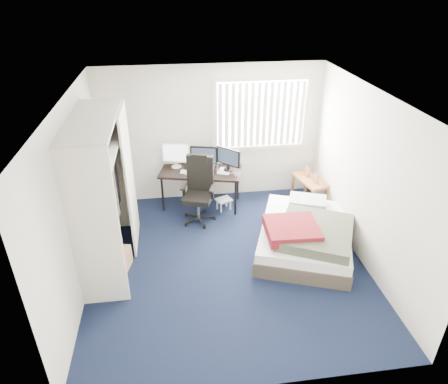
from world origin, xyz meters
TOP-DOWN VIEW (x-y plane):
  - ground at (0.00, 0.00)m, footprint 4.20×4.20m
  - room_shell at (0.00, 0.00)m, footprint 4.20×4.20m
  - window_assembly at (0.90, 2.04)m, footprint 1.72×0.09m
  - closet at (-1.67, 0.27)m, footprint 0.64×1.84m
  - desk at (-0.23, 1.75)m, footprint 1.55×0.99m
  - office_chair at (-0.31, 1.27)m, footprint 0.69×0.69m
  - footstool at (0.15, 1.51)m, footprint 0.33×0.30m
  - nightstand at (1.75, 1.51)m, footprint 0.54×0.81m
  - bed at (1.24, 0.16)m, footprint 1.90×2.17m
  - pine_box at (-1.65, 0.11)m, footprint 0.47×0.40m

SIDE VIEW (x-z plane):
  - ground at x=0.00m, z-range 0.00..0.00m
  - pine_box at x=-1.65m, z-range 0.00..0.31m
  - footstool at x=0.15m, z-range 0.06..0.27m
  - bed at x=1.24m, z-range -0.04..0.57m
  - nightstand at x=1.75m, z-range 0.10..0.80m
  - office_chair at x=-0.31m, z-range -0.14..1.04m
  - desk at x=-0.23m, z-range 0.16..1.33m
  - closet at x=-1.67m, z-range 0.24..2.46m
  - room_shell at x=0.00m, z-range -0.59..3.61m
  - window_assembly at x=0.90m, z-range 0.94..2.26m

